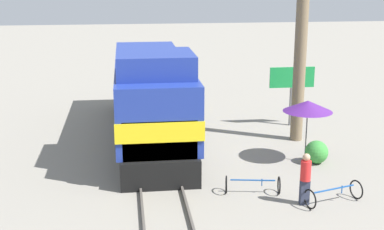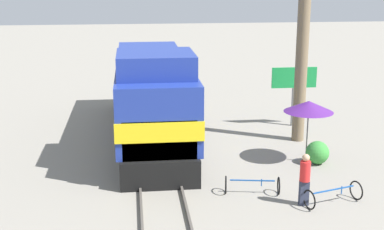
{
  "view_description": "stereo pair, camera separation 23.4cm",
  "coord_description": "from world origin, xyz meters",
  "views": [
    {
      "loc": [
        -1.13,
        -19.24,
        7.39
      ],
      "look_at": [
        1.2,
        -0.98,
        2.44
      ],
      "focal_mm": 50.0,
      "sensor_mm": 36.0,
      "label": 1
    },
    {
      "loc": [
        -0.89,
        -19.27,
        7.39
      ],
      "look_at": [
        1.2,
        -0.98,
        2.44
      ],
      "focal_mm": 50.0,
      "sensor_mm": 36.0,
      "label": 2
    }
  ],
  "objects": [
    {
      "name": "rail_near",
      "position": [
        -0.72,
        0.0,
        0.07
      ],
      "size": [
        0.08,
        35.77,
        0.15
      ],
      "primitive_type": "cube",
      "color": "#4C4742",
      "rests_on": "ground_plane"
    },
    {
      "name": "bicycle_spare",
      "position": [
        3.1,
        -2.55,
        0.32
      ],
      "size": [
        1.93,
        0.92,
        0.62
      ],
      "rotation": [
        0.0,
        0.0,
        1.4
      ],
      "color": "black",
      "rests_on": "ground_plane"
    },
    {
      "name": "shrub_cluster",
      "position": [
        6.32,
        0.07,
        0.46
      ],
      "size": [
        0.92,
        0.92,
        0.92
      ],
      "primitive_type": "sphere",
      "color": "#388C38",
      "rests_on": "ground_plane"
    },
    {
      "name": "rail_far",
      "position": [
        0.72,
        0.0,
        0.07
      ],
      "size": [
        0.08,
        35.77,
        0.15
      ],
      "primitive_type": "cube",
      "color": "#4C4742",
      "rests_on": "ground_plane"
    },
    {
      "name": "person_bystander",
      "position": [
        4.57,
        -3.65,
        0.96
      ],
      "size": [
        0.34,
        0.34,
        1.76
      ],
      "color": "#2D3347",
      "rests_on": "ground_plane"
    },
    {
      "name": "locomotive",
      "position": [
        0.0,
        4.14,
        1.94
      ],
      "size": [
        3.11,
        12.95,
        4.47
      ],
      "color": "black",
      "rests_on": "ground_plane"
    },
    {
      "name": "ground_plane",
      "position": [
        0.0,
        0.0,
        0.0
      ],
      "size": [
        120.0,
        120.0,
        0.0
      ],
      "primitive_type": "plane",
      "color": "gray"
    },
    {
      "name": "utility_pole",
      "position": [
        6.5,
        3.17,
        4.72
      ],
      "size": [
        1.8,
        0.54,
        9.37
      ],
      "color": "#726047",
      "rests_on": "ground_plane"
    },
    {
      "name": "vendor_umbrella",
      "position": [
        5.96,
        0.35,
        2.29
      ],
      "size": [
        1.95,
        1.95,
        2.51
      ],
      "color": "#4C4C4C",
      "rests_on": "ground_plane"
    },
    {
      "name": "bicycle",
      "position": [
        5.54,
        -3.71,
        0.34
      ],
      "size": [
        2.05,
        1.2,
        0.66
      ],
      "rotation": [
        0.0,
        0.0,
        1.87
      ],
      "color": "black",
      "rests_on": "ground_plane"
    },
    {
      "name": "billboard_sign",
      "position": [
        6.94,
        5.51,
        2.22
      ],
      "size": [
        2.23,
        0.12,
        2.92
      ],
      "color": "#595959",
      "rests_on": "ground_plane"
    }
  ]
}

